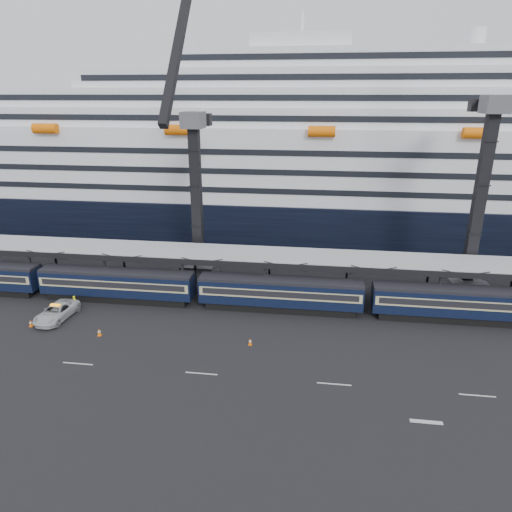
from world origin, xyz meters
name	(u,v)px	position (x,y,z in m)	size (l,w,h in m)	color
ground	(354,361)	(0.00, 0.00, 0.00)	(260.00, 260.00, 0.00)	black
lane_markings	(459,403)	(8.15, -5.23, 0.01)	(111.00, 4.27, 0.02)	beige
train	(309,294)	(-4.65, 10.00, 2.20)	(133.05, 3.00, 4.05)	black
canopy	(350,260)	(0.00, 14.00, 5.25)	(130.00, 6.25, 5.53)	#9C9FA4
cruise_ship	(336,162)	(-1.08, 45.99, 12.34)	(214.09, 28.84, 34.00)	black
crane_dark_near	(195,193)	(-20.00, 18.59, 11.93)	(4.50, 17.75, 35.08)	#4F5157
crane_dark_mid	(482,191)	(15.00, 17.59, 13.36)	(4.50, 18.24, 39.64)	#4F5157
pickup_truck	(56,312)	(-32.85, 4.26, 0.84)	(2.78, 6.03, 1.68)	silver
worker	(75,302)	(-32.19, 7.15, 0.80)	(0.58, 0.38, 1.59)	#ECFF0D
traffic_cone_b	(31,323)	(-34.77, 2.24, 0.40)	(0.41, 0.41, 0.82)	#FF6C08
traffic_cone_c	(99,332)	(-26.39, 1.33, 0.42)	(0.43, 0.43, 0.86)	#FF6C08
traffic_cone_d	(250,342)	(-10.32, 1.60, 0.37)	(0.38, 0.38, 0.76)	#FF6C08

